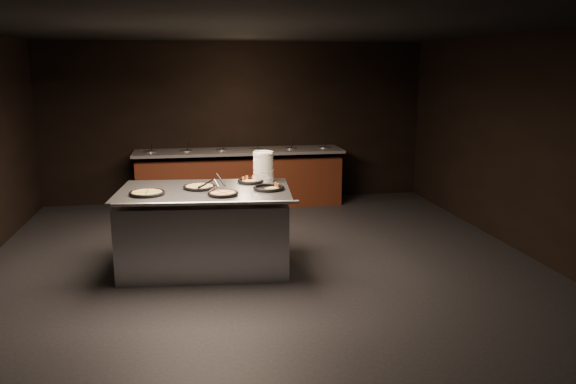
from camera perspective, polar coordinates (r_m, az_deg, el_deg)
name	(u,v)px	position (r m, az deg, el deg)	size (l,w,h in m)	color
room	(266,155)	(6.48, -2.30, 3.80)	(7.02, 8.02, 2.92)	black
salad_bar	(240,181)	(10.14, -4.90, 1.12)	(3.70, 0.83, 1.18)	#501C12
serving_counter	(206,231)	(6.99, -8.37, -3.91)	(2.17, 1.50, 0.99)	silver
plate_stack	(263,167)	(7.27, -2.52, 2.59)	(0.26, 0.26, 0.38)	white
pan_veggie_whole	(147,193)	(6.71, -14.14, -0.10)	(0.42, 0.42, 0.04)	black
pan_cheese_whole	(200,187)	(6.93, -8.98, 0.52)	(0.40, 0.40, 0.04)	black
pan_cheese_slices_a	(251,181)	(7.23, -3.79, 1.13)	(0.34, 0.34, 0.04)	black
pan_cheese_slices_b	(223,194)	(6.53, -6.62, -0.16)	(0.36, 0.36, 0.04)	black
pan_veggie_slices	(269,188)	(6.79, -1.96, 0.42)	(0.38, 0.38, 0.04)	black
server_left	(218,181)	(6.94, -7.09, 1.09)	(0.23, 0.30, 0.17)	silver
server_right	(209,186)	(6.66, -7.98, 0.58)	(0.32, 0.19, 0.16)	silver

